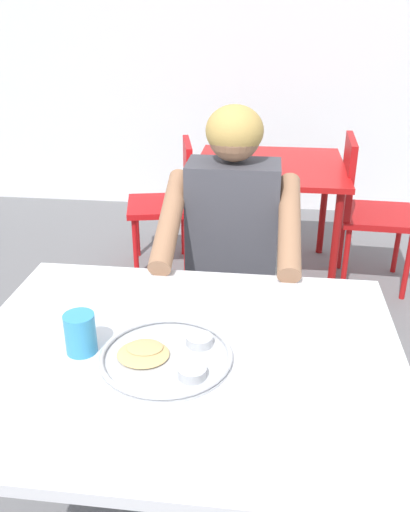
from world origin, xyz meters
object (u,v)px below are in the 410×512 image
at_px(drinking_cup, 80,332).
at_px(diner_foreground, 230,247).
at_px(chair_foreground, 233,272).
at_px(table_background_red, 269,178).
at_px(chair_red_right, 364,203).
at_px(chair_red_left, 171,196).
at_px(table_foreground, 182,375).
at_px(thali_tray, 167,356).

xyz_separation_m(drinking_cup, diner_foreground, (0.32, 0.72, -0.07)).
bearing_deg(diner_foreground, chair_foreground, 90.06).
relative_size(table_background_red, chair_red_right, 0.98).
xyz_separation_m(diner_foreground, chair_red_right, (0.69, 1.23, -0.23)).
bearing_deg(table_background_red, chair_red_left, 174.66).
xyz_separation_m(table_foreground, thali_tray, (-0.03, -0.04, 0.09)).
bearing_deg(diner_foreground, drinking_cup, -113.84).
bearing_deg(chair_red_right, thali_tray, -111.93).
bearing_deg(table_foreground, chair_red_right, 68.43).
bearing_deg(diner_foreground, thali_tray, -97.73).
relative_size(drinking_cup, diner_foreground, 0.08).
distance_m(table_background_red, chair_red_right, 0.57).
bearing_deg(table_foreground, drinking_cup, -173.42).
distance_m(table_foreground, chair_foreground, 0.93).
bearing_deg(chair_red_right, chair_red_left, 175.17).
bearing_deg(drinking_cup, thali_tray, -2.61).
xyz_separation_m(thali_tray, chair_red_right, (0.79, 1.96, -0.26)).
relative_size(chair_foreground, table_background_red, 1.05).
relative_size(diner_foreground, chair_red_right, 1.40).
bearing_deg(drinking_cup, table_background_red, 77.24).
distance_m(drinking_cup, chair_red_right, 2.22).
xyz_separation_m(chair_foreground, diner_foreground, (0.00, -0.23, 0.22)).
xyz_separation_m(table_foreground, drinking_cup, (-0.25, -0.03, 0.13)).
xyz_separation_m(table_background_red, chair_red_right, (0.56, -0.04, -0.12)).
bearing_deg(chair_red_left, chair_foreground, -67.04).
relative_size(table_foreground, thali_tray, 3.39).
xyz_separation_m(table_background_red, chair_red_left, (-0.60, 0.06, -0.16)).
height_order(diner_foreground, chair_red_left, diner_foreground).
xyz_separation_m(drinking_cup, chair_red_right, (1.01, 1.95, -0.30)).
relative_size(thali_tray, chair_foreground, 0.36).
relative_size(chair_red_left, chair_red_right, 0.92).
distance_m(table_foreground, diner_foreground, 0.70).
distance_m(diner_foreground, chair_red_right, 1.43).
height_order(table_background_red, chair_red_left, chair_red_left).
relative_size(thali_tray, chair_red_right, 0.37).
bearing_deg(thali_tray, chair_red_left, 100.16).
bearing_deg(drinking_cup, chair_red_left, 94.20).
distance_m(chair_foreground, diner_foreground, 0.32).
bearing_deg(diner_foreground, chair_red_left, 109.37).
height_order(table_foreground, chair_red_right, chair_red_right).
bearing_deg(table_foreground, chair_foreground, 85.71).
distance_m(table_foreground, table_background_red, 1.98).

